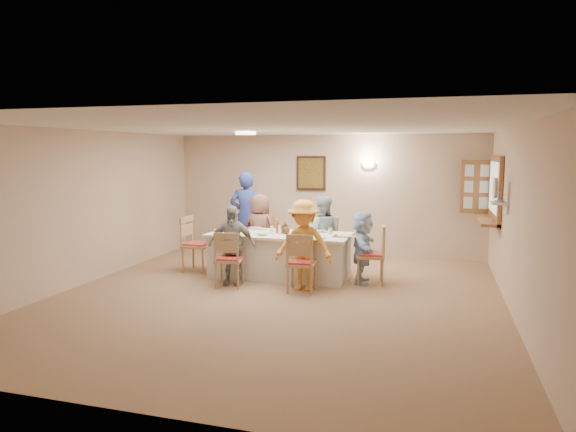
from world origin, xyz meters
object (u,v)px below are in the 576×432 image
(dining_table, at_px, (280,255))
(chair_right_end, at_px, (370,254))
(diner_right_end, at_px, (362,247))
(serving_hatch, at_px, (496,190))
(diner_back_left, at_px, (260,230))
(diner_front_left, at_px, (232,245))
(caregiver, at_px, (246,216))
(chair_back_right, at_px, (324,244))
(desk_fan, at_px, (498,193))
(diner_front_right, at_px, (304,245))
(chair_front_left, at_px, (229,258))
(chair_front_right, at_px, (302,262))
(chair_left_end, at_px, (198,244))
(chair_back_left, at_px, (262,241))
(condiment_ketchup, at_px, (278,227))
(diner_back_right, at_px, (322,234))

(dining_table, relative_size, chair_right_end, 2.49)
(diner_right_end, bearing_deg, dining_table, 83.74)
(serving_hatch, height_order, diner_back_left, serving_hatch)
(diner_front_left, height_order, caregiver, caregiver)
(chair_back_right, height_order, diner_front_left, diner_front_left)
(desk_fan, xyz_separation_m, diner_front_right, (-2.81, -0.45, -0.84))
(desk_fan, bearing_deg, chair_front_left, -171.88)
(chair_front_right, bearing_deg, diner_front_right, -94.26)
(dining_table, distance_m, diner_back_left, 0.96)
(dining_table, relative_size, chair_left_end, 2.42)
(desk_fan, bearing_deg, chair_left_end, 177.38)
(chair_front_left, xyz_separation_m, diner_back_left, (0.00, 1.48, 0.24))
(diner_back_left, height_order, caregiver, caregiver)
(dining_table, xyz_separation_m, chair_left_end, (-1.55, 0.00, 0.12))
(chair_back_left, distance_m, diner_front_left, 1.49)
(diner_front_right, bearing_deg, diner_front_left, -179.41)
(chair_front_left, relative_size, diner_right_end, 0.76)
(chair_back_left, distance_m, diner_back_left, 0.25)
(serving_hatch, relative_size, chair_left_end, 1.50)
(diner_front_right, bearing_deg, chair_left_end, 163.04)
(chair_front_right, relative_size, diner_front_right, 0.66)
(chair_right_end, xyz_separation_m, diner_right_end, (-0.13, 0.00, 0.11))
(serving_hatch, relative_size, diner_front_right, 1.06)
(chair_back_right, xyz_separation_m, diner_front_left, (-1.20, -1.48, 0.17))
(diner_front_right, bearing_deg, chair_front_left, -173.70)
(dining_table, height_order, diner_front_right, diner_front_right)
(condiment_ketchup, bearing_deg, chair_back_right, 49.19)
(chair_right_end, height_order, diner_back_right, diner_back_right)
(desk_fan, bearing_deg, chair_front_right, -168.49)
(chair_front_left, relative_size, diner_front_right, 0.64)
(chair_back_left, xyz_separation_m, chair_back_right, (1.20, 0.00, 0.01))
(chair_back_left, bearing_deg, diner_front_left, -84.68)
(chair_back_left, bearing_deg, condiment_ketchup, -48.05)
(diner_right_end, bearing_deg, diner_back_right, 44.07)
(diner_front_right, bearing_deg, caregiver, 132.63)
(chair_back_right, distance_m, diner_right_end, 1.15)
(desk_fan, bearing_deg, chair_back_left, 165.64)
(diner_back_right, bearing_deg, serving_hatch, 179.99)
(diner_front_left, height_order, condiment_ketchup, diner_front_left)
(serving_hatch, relative_size, chair_right_end, 1.55)
(diner_right_end, xyz_separation_m, caregiver, (-2.47, 1.15, 0.29))
(chair_front_left, distance_m, diner_right_end, 2.18)
(dining_table, relative_size, diner_front_left, 1.87)
(diner_front_left, bearing_deg, chair_back_left, 78.58)
(serving_hatch, height_order, diner_front_right, serving_hatch)
(dining_table, distance_m, caregiver, 1.64)
(chair_front_right, distance_m, caregiver, 2.59)
(chair_right_end, bearing_deg, chair_left_end, -97.86)
(chair_right_end, relative_size, diner_front_right, 0.69)
(diner_back_right, height_order, diner_front_left, diner_back_right)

